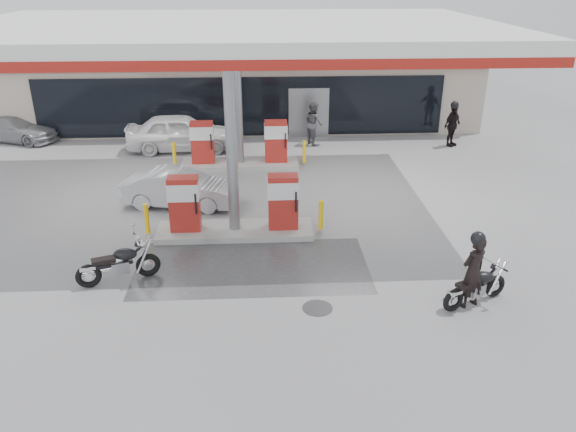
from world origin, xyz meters
The scene contains 16 objects.
ground centered at (0.00, 0.00, 0.00)m, with size 90.00×90.00×0.00m, color gray.
wet_patch centered at (0.50, 0.00, 0.00)m, with size 6.00×3.00×0.00m, color #4C4C4F.
drain_cover centered at (2.00, -2.00, 0.00)m, with size 0.70×0.70×0.01m, color #38383A.
store_building centered at (0.01, 15.94, 2.01)m, with size 22.00×8.22×4.00m.
canopy centered at (0.00, 5.00, 5.27)m, with size 16.00×10.02×5.51m.
pump_island_near centered at (0.00, 2.00, 0.71)m, with size 5.14×1.30×1.78m.
pump_island_far centered at (0.00, 8.00, 0.71)m, with size 5.14×1.30×1.78m.
main_motorcycle centered at (5.65, -1.98, 0.42)m, with size 1.74×0.97×0.96m.
biker_main centered at (5.48, -2.06, 0.88)m, with size 0.64×0.42×1.76m, color black.
parked_motorcycle centered at (-2.72, -0.54, 0.47)m, with size 1.97×0.96×1.05m.
sedan_white centered at (-2.51, 10.20, 0.77)m, with size 1.81×4.49×1.53m, color white.
attendant centered at (3.12, 10.80, 0.93)m, with size 0.90×0.70×1.86m, color #58595D.
hatchback_silver centered at (-1.82, 4.20, 0.60)m, with size 1.27×3.63×1.20m, color #B2B5BA.
parked_car_left centered at (-10.00, 12.00, 0.56)m, with size 1.57×3.86×1.12m, color gray.
parked_car_right centered at (8.41, 13.86, 0.60)m, with size 2.01×4.35×1.21m, color #142043.
biker_walking centered at (9.00, 10.20, 0.91)m, with size 1.07×0.45×1.83m, color black.
Camera 1 is at (0.75, -12.76, 7.17)m, focal length 35.00 mm.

